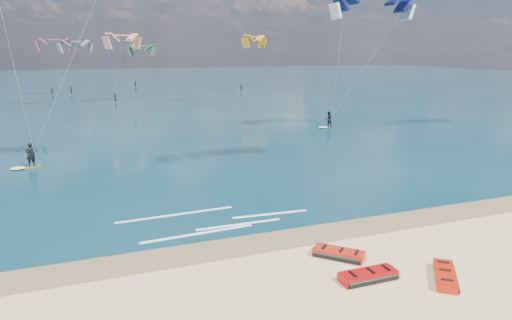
{
  "coord_description": "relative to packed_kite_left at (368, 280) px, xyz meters",
  "views": [
    {
      "loc": [
        -5.28,
        -16.13,
        9.16
      ],
      "look_at": [
        3.84,
        8.0,
        2.82
      ],
      "focal_mm": 32.0,
      "sensor_mm": 36.0,
      "label": 1
    }
  ],
  "objects": [
    {
      "name": "packed_kite_left",
      "position": [
        0.0,
        0.0,
        0.0
      ],
      "size": [
        2.64,
        1.2,
        0.44
      ],
      "primitive_type": null,
      "rotation": [
        0.0,
        0.0,
        -0.0
      ],
      "color": "#AB0909",
      "rests_on": "ground"
    },
    {
      "name": "sea",
      "position": [
        -4.93,
        105.99,
        0.02
      ],
      "size": [
        320.0,
        200.0,
        0.04
      ],
      "primitive_type": "cube",
      "color": "#0A2D3A",
      "rests_on": "ground"
    },
    {
      "name": "kitesurfer_main",
      "position": [
        -12.8,
        21.94,
        9.53
      ],
      "size": [
        10.98,
        7.11,
        18.26
      ],
      "rotation": [
        0.0,
        0.0,
        0.5
      ],
      "color": "yellow",
      "rests_on": "sea"
    },
    {
      "name": "kitesurfer_far",
      "position": [
        18.02,
        30.54,
        8.69
      ],
      "size": [
        10.07,
        6.33,
        16.51
      ],
      "rotation": [
        0.0,
        0.0,
        0.26
      ],
      "color": "#B3A11A",
      "rests_on": "sea"
    },
    {
      "name": "distant_kites",
      "position": [
        -11.99,
        82.18,
        5.66
      ],
      "size": [
        74.85,
        36.62,
        14.72
      ],
      "color": "#EA9C6A",
      "rests_on": "ground"
    },
    {
      "name": "shoreline_foam",
      "position": [
        -4.11,
        8.32,
        0.04
      ],
      "size": [
        10.55,
        3.62,
        0.01
      ],
      "color": "white",
      "rests_on": "ground"
    },
    {
      "name": "wet_sand_strip",
      "position": [
        -4.93,
        4.99,
        0.0
      ],
      "size": [
        320.0,
        2.4,
        0.01
      ],
      "primitive_type": "cube",
      "color": "brown",
      "rests_on": "ground"
    },
    {
      "name": "ground",
      "position": [
        -4.93,
        41.99,
        0.0
      ],
      "size": [
        320.0,
        320.0,
        0.0
      ],
      "primitive_type": "plane",
      "color": "tan",
      "rests_on": "ground"
    },
    {
      "name": "packed_kite_mid",
      "position": [
        -0.06,
        2.21,
        0.0
      ],
      "size": [
        2.59,
        2.61,
        0.44
      ],
      "primitive_type": null,
      "rotation": [
        0.0,
        0.0,
        -0.79
      ],
      "color": "red",
      "rests_on": "ground"
    },
    {
      "name": "packed_kite_right",
      "position": [
        2.94,
        -1.08,
        0.0
      ],
      "size": [
        2.5,
        2.76,
        0.41
      ],
      "primitive_type": null,
      "rotation": [
        0.0,
        0.0,
        0.91
      ],
      "color": "red",
      "rests_on": "ground"
    }
  ]
}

